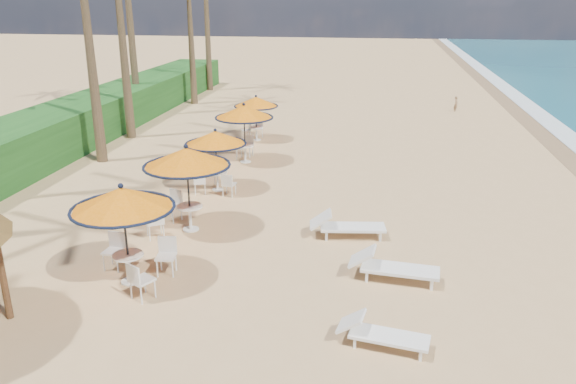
% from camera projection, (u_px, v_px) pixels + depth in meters
% --- Properties ---
extents(ground, '(160.00, 160.00, 0.00)m').
position_uv_depth(ground, '(358.00, 303.00, 12.48)').
color(ground, tan).
rests_on(ground, ground).
extents(scrub_hedge, '(3.00, 40.00, 1.80)m').
position_uv_depth(scrub_hedge, '(59.00, 130.00, 24.46)').
color(scrub_hedge, '#194716').
rests_on(scrub_hedge, ground).
extents(station_0, '(2.39, 2.39, 2.49)m').
position_uv_depth(station_0, '(125.00, 211.00, 12.83)').
color(station_0, black).
rests_on(station_0, ground).
extents(station_1, '(2.47, 2.47, 2.58)m').
position_uv_depth(station_1, '(184.00, 165.00, 15.74)').
color(station_1, black).
rests_on(station_1, ground).
extents(station_2, '(2.12, 2.12, 2.21)m').
position_uv_depth(station_2, '(216.00, 146.00, 19.15)').
color(station_2, black).
rests_on(station_2, ground).
extents(station_3, '(2.35, 2.35, 2.45)m').
position_uv_depth(station_3, '(244.00, 117.00, 22.43)').
color(station_3, black).
rests_on(station_3, ground).
extents(station_4, '(2.05, 2.05, 2.14)m').
position_uv_depth(station_4, '(256.00, 106.00, 25.93)').
color(station_4, black).
rests_on(station_4, ground).
extents(lounger_near, '(1.85, 0.85, 0.64)m').
position_uv_depth(lounger_near, '(380.00, 333.00, 10.87)').
color(lounger_near, white).
rests_on(lounger_near, ground).
extents(lounger_mid, '(2.20, 0.88, 0.77)m').
position_uv_depth(lounger_mid, '(391.00, 266.00, 13.41)').
color(lounger_mid, white).
rests_on(lounger_mid, ground).
extents(lounger_far, '(2.19, 0.94, 0.76)m').
position_uv_depth(lounger_far, '(345.00, 225.00, 15.78)').
color(lounger_far, white).
rests_on(lounger_far, ground).
extents(person, '(0.30, 0.39, 0.96)m').
position_uv_depth(person, '(456.00, 104.00, 32.63)').
color(person, '#96704C').
rests_on(person, ground).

